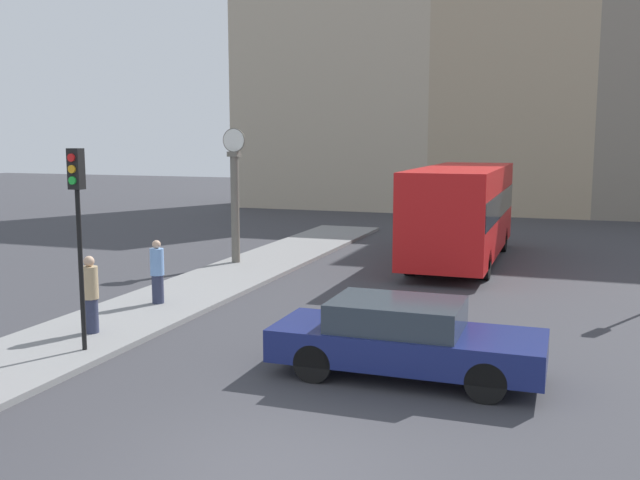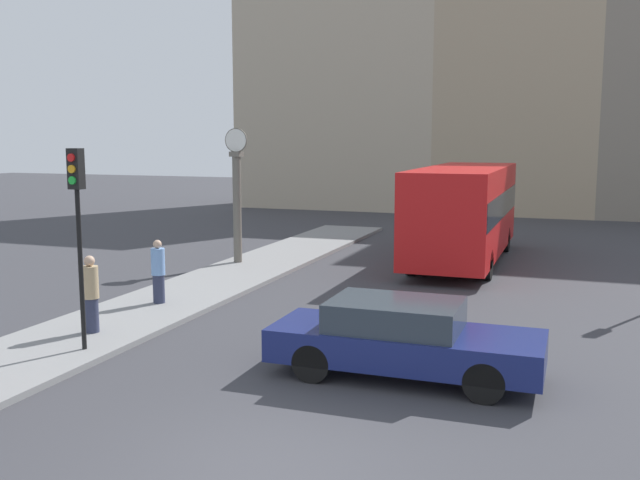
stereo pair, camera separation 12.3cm
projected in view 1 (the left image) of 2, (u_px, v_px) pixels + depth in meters
The scene contains 9 objects.
ground_plane at pixel (268, 473), 8.91m from camera, with size 120.00×120.00×0.00m, color #38383D.
sidewalk_corner at pixel (224, 279), 20.86m from camera, with size 2.74×25.37×0.12m, color gray.
building_row at pixel (511, 60), 38.78m from camera, with size 31.58×5.00×17.80m.
sedan_car at pixel (404, 338), 12.41m from camera, with size 4.68×1.77×1.36m.
bus_distant at pixel (462, 209), 23.77m from camera, with size 2.56×9.03×3.19m.
traffic_light_near at pixel (78, 207), 13.31m from camera, with size 0.26×0.24×3.85m.
street_clock at pixel (235, 195), 23.00m from camera, with size 0.77×0.35×4.34m.
pedestrian_tan_coat at pixel (90, 294), 14.78m from camera, with size 0.34×0.34×1.63m.
pedestrian_blue_stripe at pixel (157, 272), 17.43m from camera, with size 0.34×0.34×1.57m.
Camera 1 is at (3.41, -7.71, 4.16)m, focal length 40.00 mm.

